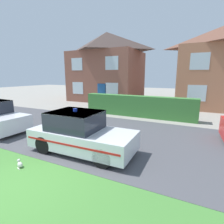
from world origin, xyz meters
name	(u,v)px	position (x,y,z in m)	size (l,w,h in m)	color
ground_plane	(16,185)	(0.00, 0.00, 0.00)	(80.00, 80.00, 0.00)	gray
road_strip	(102,134)	(0.00, 4.75, 0.01)	(28.00, 6.80, 0.01)	#4C4C51
lawn_verge	(20,182)	(0.00, 0.14, 0.00)	(28.00, 2.41, 0.01)	#478438
garden_hedge	(138,106)	(0.39, 9.30, 0.75)	(8.02, 0.70, 1.50)	#3D7F38
police_car	(81,133)	(0.30, 2.58, 0.74)	(4.07, 1.82, 1.68)	black
cat	(20,164)	(-0.76, 0.70, 0.11)	(0.28, 0.24, 0.27)	silver
house_left	(107,66)	(-5.70, 16.13, 3.96)	(8.01, 6.14, 7.76)	brown
wheelie_bin	(183,111)	(3.40, 9.90, 0.54)	(0.79, 0.79, 1.07)	black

